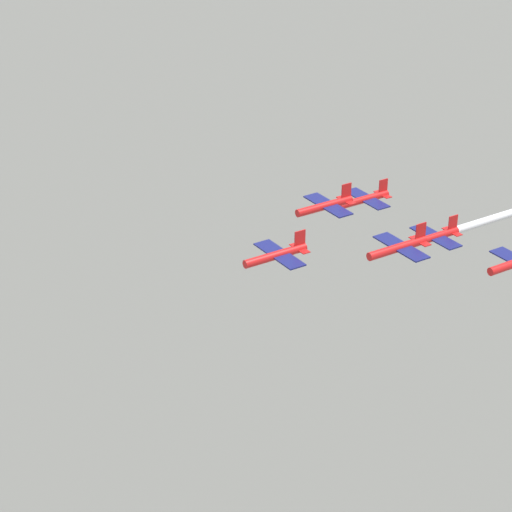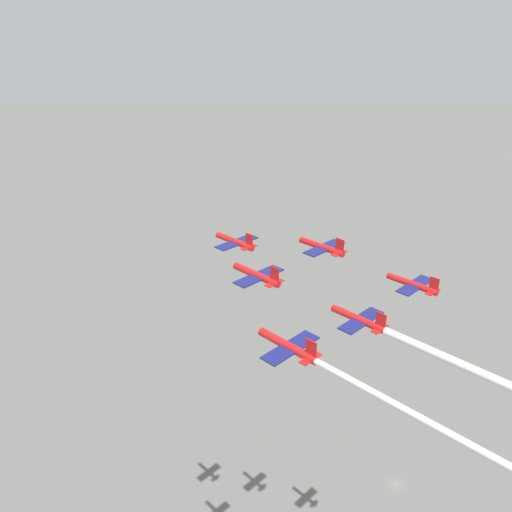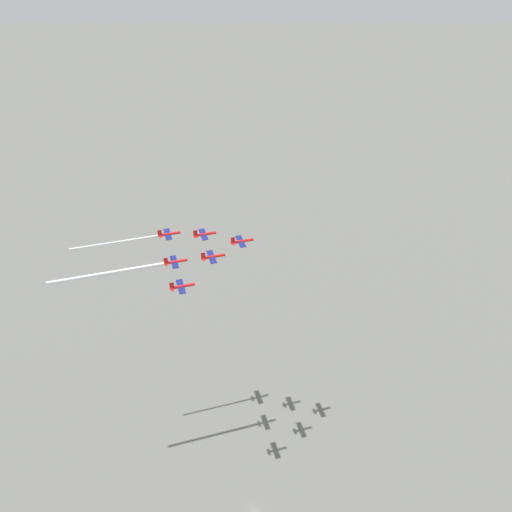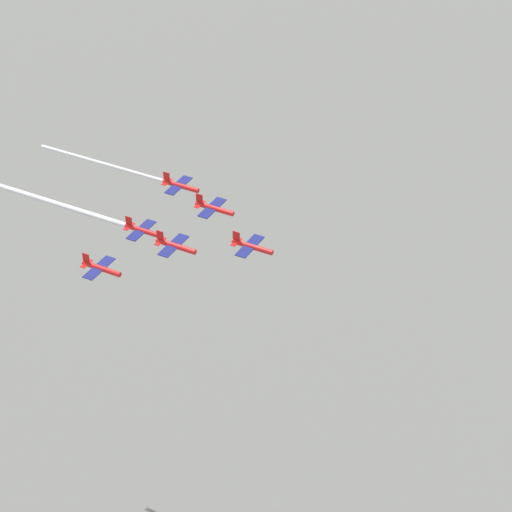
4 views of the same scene
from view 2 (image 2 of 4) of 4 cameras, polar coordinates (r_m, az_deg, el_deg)
name	(u,v)px [view 2 (image 2 of 4)]	position (r m, az deg, el deg)	size (l,w,h in m)	color
ground_plane	(396,484)	(177.72, 15.71, -23.78)	(3000.00, 3000.00, 0.00)	#60605B
jet_0	(236,242)	(88.29, -2.31, 1.64)	(9.03, 8.79, 3.06)	red
jet_1	(258,275)	(74.29, 0.22, -2.22)	(9.03, 8.79, 3.06)	red
jet_2	(323,247)	(85.14, 7.68, 1.02)	(9.03, 8.79, 3.06)	red
jet_3	(289,346)	(62.73, 3.83, -10.27)	(9.03, 8.79, 3.06)	red
jet_4	(360,320)	(74.98, 11.80, -7.12)	(9.03, 8.79, 3.06)	red
jet_5	(414,285)	(87.08, 17.60, -3.12)	(9.03, 8.79, 3.06)	red
smoke_trail_3	(456,438)	(54.35, 21.92, -18.71)	(32.39, 13.21, 0.79)	white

